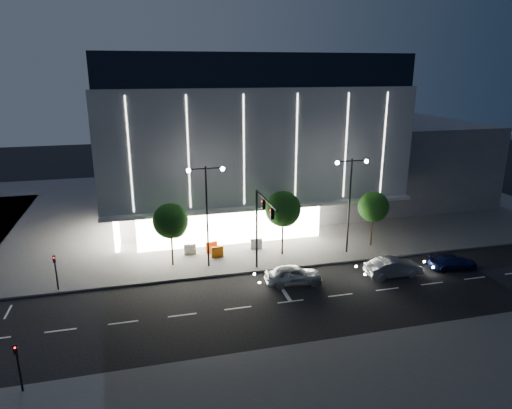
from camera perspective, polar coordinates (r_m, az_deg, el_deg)
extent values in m
plane|color=black|center=(35.50, 0.44, -11.28)|extent=(160.00, 160.00, 0.00)
cube|color=#474747|center=(58.27, -0.77, 0.12)|extent=(70.00, 40.00, 0.15)
cube|color=#474747|center=(27.89, 17.99, -20.67)|extent=(70.00, 10.00, 0.15)
cube|color=#4C4C51|center=(57.34, -2.72, 1.83)|extent=(28.00, 21.00, 4.00)
cube|color=gray|center=(53.96, -2.40, 9.02)|extent=(30.00, 25.00, 11.00)
cube|color=black|center=(53.49, -2.49, 16.48)|extent=(29.40, 24.50, 3.00)
cube|color=white|center=(44.29, -3.06, -2.67)|extent=(18.00, 0.40, 3.60)
cube|color=white|center=(48.68, -16.88, -1.59)|extent=(0.40, 10.00, 3.60)
cube|color=gray|center=(43.37, 1.05, -0.16)|extent=(30.00, 2.00, 0.30)
cube|color=white|center=(41.92, 1.17, 6.85)|extent=(24.00, 0.06, 10.00)
cube|color=#4C4C51|center=(65.13, 17.58, 5.57)|extent=(16.00, 20.00, 10.00)
cylinder|color=black|center=(38.57, 0.09, -3.26)|extent=(0.18, 0.18, 7.00)
cylinder|color=black|center=(34.83, 1.27, 0.59)|extent=(0.14, 5.80, 0.14)
cube|color=black|center=(35.64, 0.96, -0.03)|extent=(0.28, 0.18, 0.85)
cube|color=black|center=(33.44, 2.04, -1.17)|extent=(0.28, 0.18, 0.85)
sphere|color=#FF0C0C|center=(35.53, 0.78, 0.42)|extent=(0.14, 0.14, 0.14)
cylinder|color=black|center=(38.63, -6.12, -1.75)|extent=(0.16, 0.16, 9.00)
cylinder|color=black|center=(37.42, -7.38, 4.43)|extent=(1.40, 0.10, 0.10)
cylinder|color=black|center=(37.61, -5.26, 4.56)|extent=(1.40, 0.10, 0.10)
sphere|color=white|center=(37.37, -8.44, 4.21)|extent=(0.36, 0.36, 0.36)
sphere|color=white|center=(37.74, -4.20, 4.47)|extent=(0.36, 0.36, 0.36)
cylinder|color=black|center=(42.32, 11.57, -0.36)|extent=(0.16, 0.16, 9.00)
cylinder|color=black|center=(40.99, 11.03, 5.32)|extent=(1.40, 0.10, 0.10)
cylinder|color=black|center=(41.60, 12.78, 5.38)|extent=(1.40, 0.10, 0.10)
sphere|color=white|center=(40.72, 10.12, 5.15)|extent=(0.36, 0.36, 0.36)
sphere|color=white|center=(41.94, 13.63, 5.27)|extent=(0.36, 0.36, 0.36)
cylinder|color=black|center=(38.63, -23.70, -7.90)|extent=(0.12, 0.12, 3.00)
cube|color=black|center=(38.18, -23.91, -6.26)|extent=(0.22, 0.16, 0.55)
sphere|color=#FF0C0C|center=(38.02, -23.96, -6.11)|extent=(0.10, 0.10, 0.10)
cylinder|color=black|center=(28.28, -27.49, -17.78)|extent=(0.12, 0.12, 3.00)
cube|color=black|center=(27.66, -27.83, -15.70)|extent=(0.22, 0.16, 0.55)
sphere|color=#FF0C0C|center=(27.49, -27.93, -15.56)|extent=(0.10, 0.10, 0.10)
cylinder|color=black|center=(40.19, -10.46, -5.16)|extent=(0.16, 0.16, 3.78)
sphere|color=#1A370F|center=(39.40, -10.64, -2.02)|extent=(3.02, 3.02, 3.02)
sphere|color=#1A370F|center=(39.78, -10.19, -2.64)|extent=(2.16, 2.16, 2.16)
sphere|color=#1A370F|center=(39.35, -10.96, -2.56)|extent=(1.94, 1.94, 1.94)
cylinder|color=black|center=(41.84, 3.33, -3.81)|extent=(0.16, 0.16, 4.06)
sphere|color=#1A370F|center=(41.04, 3.39, -0.54)|extent=(3.25, 3.25, 3.25)
sphere|color=#1A370F|center=(41.48, 3.69, -1.20)|extent=(2.32, 2.32, 2.32)
sphere|color=#1A370F|center=(40.93, 3.11, -1.09)|extent=(2.09, 2.09, 2.09)
cylinder|color=black|center=(45.31, 14.26, -2.97)|extent=(0.16, 0.16, 3.64)
sphere|color=#1A370F|center=(44.63, 14.47, -0.26)|extent=(2.91, 2.91, 2.91)
sphere|color=#1A370F|center=(45.09, 14.63, -0.80)|extent=(2.08, 2.08, 2.08)
sphere|color=#1A370F|center=(44.48, 14.24, -0.73)|extent=(1.87, 1.87, 1.87)
imported|color=#B2B6BA|center=(37.00, 4.68, -8.76)|extent=(4.73, 2.18, 1.57)
imported|color=#A5A9AD|center=(39.89, 16.79, -7.52)|extent=(4.76, 1.71, 1.56)
imported|color=#141B4E|center=(43.08, 23.36, -6.62)|extent=(4.36, 2.09, 1.23)
cube|color=#EC520D|center=(42.89, -5.58, -5.31)|extent=(1.13, 0.53, 1.00)
cube|color=silver|center=(42.60, -8.26, -5.57)|extent=(1.10, 0.26, 1.00)
cube|color=#CF5E0B|center=(41.74, -4.86, -5.93)|extent=(1.11, 0.30, 1.00)
cube|color=silver|center=(43.48, 0.04, -4.92)|extent=(1.13, 0.43, 1.00)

